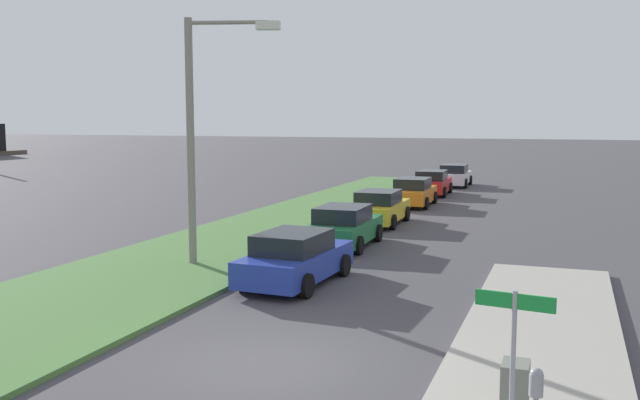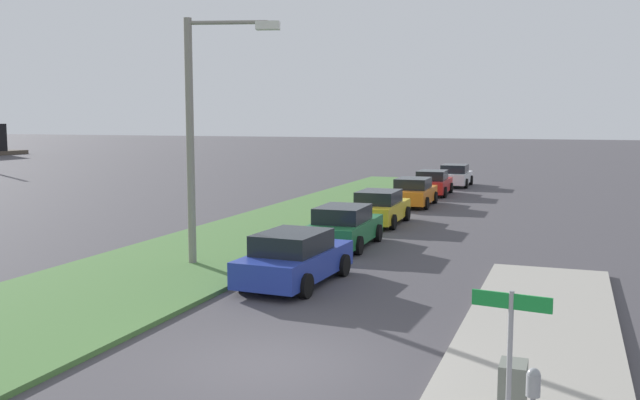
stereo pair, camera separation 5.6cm
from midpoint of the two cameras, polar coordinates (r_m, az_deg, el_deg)
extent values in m
plane|color=#423F44|center=(13.21, -3.70, -13.38)|extent=(300.00, 300.00, 0.00)
cube|color=#477238|center=(24.64, -8.18, -3.84)|extent=(60.00, 6.00, 0.12)
cube|color=#23389E|center=(19.26, -2.06, -5.18)|extent=(4.38, 2.01, 0.70)
cube|color=black|center=(18.97, -2.32, -3.45)|extent=(2.28, 1.71, 0.55)
cylinder|color=black|center=(20.89, -2.75, -4.95)|extent=(0.65, 0.25, 0.64)
cylinder|color=black|center=(20.19, 1.89, -5.35)|extent=(0.65, 0.25, 0.64)
cylinder|color=black|center=(18.54, -6.36, -6.48)|extent=(0.65, 0.25, 0.64)
cylinder|color=black|center=(17.76, -1.23, -7.03)|extent=(0.65, 0.25, 0.64)
cube|color=#1E6B38|center=(24.80, 1.93, -2.51)|extent=(4.34, 1.90, 0.70)
cube|color=black|center=(24.51, 1.81, -1.14)|extent=(2.24, 1.65, 0.55)
cylinder|color=black|center=(26.37, 0.89, -2.50)|extent=(0.65, 0.24, 0.64)
cylinder|color=black|center=(25.89, 4.70, -2.70)|extent=(0.65, 0.24, 0.64)
cylinder|color=black|center=(23.85, -1.07, -3.49)|extent=(0.65, 0.24, 0.64)
cylinder|color=black|center=(23.31, 3.11, -3.73)|extent=(0.65, 0.24, 0.64)
cube|color=gold|center=(30.11, 4.84, -0.90)|extent=(4.33, 1.87, 0.70)
cube|color=black|center=(29.84, 4.76, 0.24)|extent=(2.23, 1.64, 0.55)
cylinder|color=black|center=(31.66, 3.85, -0.97)|extent=(0.64, 0.23, 0.64)
cylinder|color=black|center=(31.25, 7.04, -1.11)|extent=(0.64, 0.23, 0.64)
cylinder|color=black|center=(29.09, 2.47, -1.64)|extent=(0.64, 0.23, 0.64)
cylinder|color=black|center=(28.64, 5.92, -1.81)|extent=(0.64, 0.23, 0.64)
cube|color=orange|center=(36.62, 7.59, 0.42)|extent=(4.34, 1.91, 0.70)
cube|color=black|center=(36.36, 7.55, 1.36)|extent=(2.24, 1.66, 0.55)
cylinder|color=black|center=(38.14, 6.64, 0.30)|extent=(0.65, 0.24, 0.64)
cylinder|color=black|center=(37.81, 9.31, 0.20)|extent=(0.65, 0.24, 0.64)
cylinder|color=black|center=(35.51, 5.75, -0.16)|extent=(0.65, 0.24, 0.64)
cylinder|color=black|center=(35.17, 8.61, -0.27)|extent=(0.65, 0.24, 0.64)
cube|color=red|center=(42.07, 9.12, 1.20)|extent=(4.36, 1.94, 0.70)
cube|color=black|center=(41.82, 9.09, 2.02)|extent=(2.25, 1.67, 0.55)
cylinder|color=black|center=(43.56, 8.22, 1.07)|extent=(0.65, 0.24, 0.64)
cylinder|color=black|center=(43.30, 10.57, 0.99)|extent=(0.65, 0.24, 0.64)
cylinder|color=black|center=(40.92, 7.58, 0.72)|extent=(0.65, 0.24, 0.64)
cylinder|color=black|center=(40.63, 10.08, 0.63)|extent=(0.65, 0.24, 0.64)
cube|color=silver|center=(47.79, 10.91, 1.81)|extent=(4.33, 1.88, 0.70)
cube|color=black|center=(47.54, 10.89, 2.54)|extent=(2.23, 1.64, 0.55)
cylinder|color=black|center=(49.27, 10.08, 1.68)|extent=(0.64, 0.23, 0.64)
cylinder|color=black|center=(49.03, 12.16, 1.61)|extent=(0.64, 0.23, 0.64)
cylinder|color=black|center=(46.61, 9.58, 1.41)|extent=(0.64, 0.23, 0.64)
cylinder|color=black|center=(46.36, 11.77, 1.33)|extent=(0.64, 0.23, 0.64)
cylinder|color=gray|center=(9.46, 17.11, -14.29)|extent=(0.18, 0.18, 0.28)
sphere|color=gray|center=(9.41, 17.14, -13.49)|extent=(0.17, 0.17, 0.17)
cube|color=slate|center=(11.23, 15.52, -14.87)|extent=(0.55, 0.40, 0.90)
cube|color=#198C38|center=(8.23, 15.47, -7.98)|extent=(0.16, 0.90, 0.18)
cylinder|color=gray|center=(21.48, -10.62, 4.49)|extent=(0.24, 0.24, 7.50)
cylinder|color=gray|center=(21.38, -7.63, 14.21)|extent=(0.77, 2.34, 0.12)
cube|color=silver|center=(21.16, -4.34, 14.05)|extent=(0.54, 0.77, 0.24)
camera|label=1|loc=(0.03, -90.06, -0.01)|focal=39.10mm
camera|label=2|loc=(0.03, 89.94, 0.01)|focal=39.10mm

